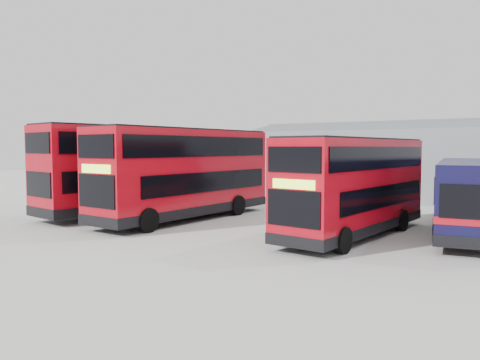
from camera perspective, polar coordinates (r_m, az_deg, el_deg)
ground_plane at (r=22.90m, az=-5.50°, el=-5.52°), size 120.00×120.00×0.00m
office_block at (r=45.40m, az=-4.99°, el=2.47°), size 12.30×8.32×5.12m
maintenance_shed at (r=38.08m, az=24.06°, el=1.88°), size 30.50×12.00×5.89m
double_decker_left at (r=27.53m, az=-12.32°, el=1.18°), size 4.37×11.98×4.96m
double_decker_centre at (r=24.63m, az=-6.64°, el=0.67°), size 3.27×11.35×4.75m
double_decker_right at (r=20.43m, az=13.90°, el=-0.89°), size 3.27×10.05×4.18m
single_decker_blue at (r=23.27m, az=26.41°, el=-1.85°), size 4.42×11.97×3.18m
panel_van at (r=43.50m, az=-15.29°, el=0.30°), size 2.92×4.74×1.94m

